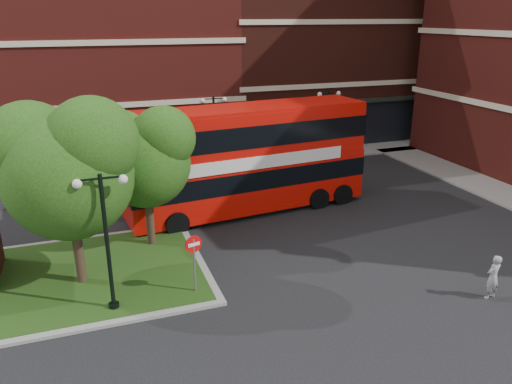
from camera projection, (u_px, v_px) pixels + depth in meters
name	position (u px, v px, depth m)	size (l,w,h in m)	color
ground	(264.00, 286.00, 18.95)	(120.00, 120.00, 0.00)	black
pavement_far	(179.00, 167.00, 33.59)	(44.00, 3.00, 0.12)	slate
terrace_far_left	(42.00, 56.00, 35.42)	(26.00, 12.00, 14.00)	maroon
terrace_far_right	(321.00, 37.00, 41.99)	(18.00, 12.00, 16.00)	#471911
traffic_island	(41.00, 283.00, 19.09)	(12.60, 7.60, 0.15)	gray
tree_island_west	(64.00, 164.00, 17.57)	(5.40, 4.71, 7.21)	#2D2116
tree_island_east	(143.00, 154.00, 20.91)	(4.46, 3.90, 6.29)	#2D2116
lamp_island	(106.00, 237.00, 16.46)	(1.72, 0.36, 5.00)	black
lamp_far_left	(214.00, 131.00, 31.52)	(1.72, 0.36, 5.00)	black
lamp_far_right	(328.00, 122.00, 34.03)	(1.72, 0.36, 5.00)	black
bus	(247.00, 152.00, 25.40)	(12.81, 4.18, 4.80)	red
woman	(493.00, 277.00, 17.91)	(0.62, 0.41, 1.71)	gray
car_silver	(176.00, 167.00, 31.43)	(1.65, 4.10, 1.40)	silver
car_white	(284.00, 150.00, 35.27)	(1.51, 4.32, 1.42)	silver
no_entry_sign	(194.00, 253.00, 17.88)	(0.64, 0.22, 2.35)	slate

